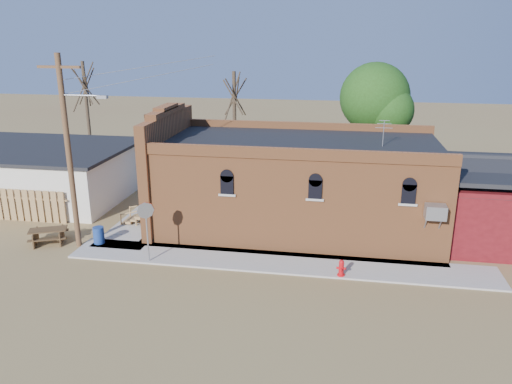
% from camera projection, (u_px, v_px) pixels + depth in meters
% --- Properties ---
extents(ground, '(120.00, 120.00, 0.00)m').
position_uv_depth(ground, '(241.00, 269.00, 21.64)').
color(ground, olive).
rests_on(ground, ground).
extents(sidewalk_south, '(19.00, 2.20, 0.08)m').
position_uv_depth(sidewalk_south, '(278.00, 262.00, 22.23)').
color(sidewalk_south, '#9E9991').
rests_on(sidewalk_south, ground).
extents(sidewalk_west, '(2.60, 10.00, 0.08)m').
position_uv_depth(sidewalk_west, '(153.00, 214.00, 28.28)').
color(sidewalk_west, '#9E9991').
rests_on(sidewalk_west, ground).
extents(brick_bar, '(16.40, 7.97, 6.30)m').
position_uv_depth(brick_bar, '(292.00, 184.00, 25.83)').
color(brick_bar, '#A25C31').
rests_on(brick_bar, ground).
extents(red_shed, '(5.40, 6.40, 4.30)m').
position_uv_depth(red_shed, '(494.00, 195.00, 24.27)').
color(red_shed, '#4F0D11').
rests_on(red_shed, ground).
extents(wood_fence, '(5.20, 0.10, 1.80)m').
position_uv_depth(wood_fence, '(23.00, 205.00, 27.01)').
color(wood_fence, '#956743').
rests_on(wood_fence, ground).
extents(utility_pole, '(3.12, 0.26, 9.00)m').
position_uv_depth(utility_pole, '(69.00, 149.00, 22.65)').
color(utility_pole, '#4C381E').
rests_on(utility_pole, ground).
extents(tree_bare_near, '(2.80, 2.80, 7.65)m').
position_uv_depth(tree_bare_near, '(234.00, 95.00, 32.55)').
color(tree_bare_near, '#403024').
rests_on(tree_bare_near, ground).
extents(tree_bare_far, '(2.80, 2.80, 8.16)m').
position_uv_depth(tree_bare_far, '(85.00, 85.00, 35.15)').
color(tree_bare_far, '#403024').
rests_on(tree_bare_far, ground).
extents(tree_leafy, '(4.40, 4.40, 8.15)m').
position_uv_depth(tree_leafy, '(375.00, 98.00, 31.58)').
color(tree_leafy, '#403024').
rests_on(tree_leafy, ground).
extents(fire_hydrant, '(0.42, 0.42, 0.71)m').
position_uv_depth(fire_hydrant, '(341.00, 268.00, 20.81)').
color(fire_hydrant, red).
rests_on(fire_hydrant, sidewalk_south).
extents(stop_sign, '(0.66, 0.47, 2.76)m').
position_uv_depth(stop_sign, '(146.00, 216.00, 21.66)').
color(stop_sign, '#98989E').
rests_on(stop_sign, sidewalk_south).
extents(trash_barrel, '(0.69, 0.69, 0.81)m').
position_uv_depth(trash_barrel, '(99.00, 235.00, 24.08)').
color(trash_barrel, navy).
rests_on(trash_barrel, sidewalk_west).
extents(picnic_table, '(2.11, 1.89, 0.72)m').
position_uv_depth(picnic_table, '(48.00, 234.00, 24.25)').
color(picnic_table, '#45301B').
rests_on(picnic_table, ground).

